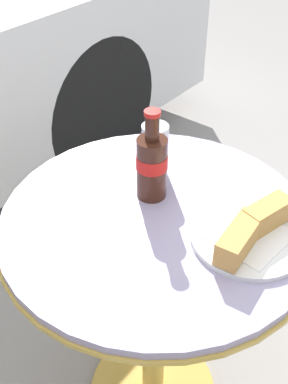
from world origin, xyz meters
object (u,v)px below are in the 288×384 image
Objects in this scene: lunch_plate_near at (250,233)px; cola_bottle_left at (152,164)px; drinking_glass at (155,153)px; bistro_table at (155,267)px.

cola_bottle_left is at bearing 90.68° from lunch_plate_near.
cola_bottle_left is at bearing -147.80° from drinking_glass.
lunch_plate_near reaches higher than bistro_table.
drinking_glass is 0.31m from lunch_plate_near.
drinking_glass reaches higher than bistro_table.
bistro_table is at bearing 105.62° from lunch_plate_near.
cola_bottle_left is (0.05, 0.05, 0.26)m from bistro_table.
drinking_glass is at bearing 38.74° from bistro_table.
cola_bottle_left reaches higher than bistro_table.
lunch_plate_near is at bearing -89.32° from cola_bottle_left.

